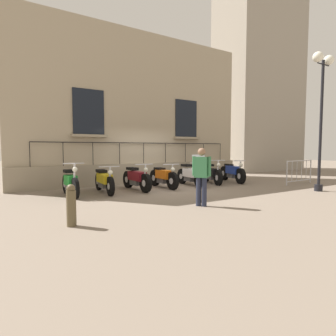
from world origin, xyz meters
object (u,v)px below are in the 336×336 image
(motorcycle_yellow, at_px, (104,181))
(motorcycle_orange, at_px, (163,177))
(motorcycle_black, at_px, (212,174))
(pedestrian_standing, at_px, (202,174))
(motorcycle_maroon, at_px, (137,179))
(bollard, at_px, (71,205))
(motorcycle_green, at_px, (70,183))
(motorcycle_white, at_px, (191,175))
(lamppost, at_px, (322,95))
(motorcycle_blue, at_px, (232,173))
(crowd_barrier, at_px, (299,171))

(motorcycle_yellow, relative_size, motorcycle_orange, 1.08)
(motorcycle_black, relative_size, pedestrian_standing, 1.23)
(motorcycle_maroon, xyz_separation_m, bollard, (3.68, -3.24, 0.00))
(motorcycle_maroon, xyz_separation_m, motorcycle_black, (0.03, 3.68, -0.01))
(motorcycle_green, relative_size, motorcycle_white, 0.95)
(motorcycle_green, relative_size, pedestrian_standing, 1.21)
(motorcycle_maroon, bearing_deg, lamppost, 55.76)
(motorcycle_black, xyz_separation_m, motorcycle_blue, (0.07, 1.18, 0.01))
(motorcycle_blue, bearing_deg, motorcycle_green, -90.75)
(motorcycle_green, xyz_separation_m, motorcycle_black, (0.02, 6.08, -0.00))
(motorcycle_green, bearing_deg, motorcycle_white, 89.14)
(motorcycle_black, bearing_deg, pedestrian_standing, -44.49)
(motorcycle_green, xyz_separation_m, motorcycle_yellow, (-0.07, 1.17, 0.00))
(motorcycle_black, distance_m, crowd_barrier, 3.81)
(motorcycle_maroon, height_order, motorcycle_blue, motorcycle_blue)
(motorcycle_orange, distance_m, motorcycle_blue, 3.69)
(motorcycle_white, relative_size, lamppost, 0.41)
(motorcycle_maroon, relative_size, lamppost, 0.42)
(motorcycle_maroon, xyz_separation_m, crowd_barrier, (2.20, 6.80, 0.14))
(motorcycle_green, relative_size, motorcycle_orange, 0.95)
(motorcycle_green, bearing_deg, motorcycle_maroon, 90.26)
(motorcycle_white, xyz_separation_m, bollard, (3.60, -5.71, -0.03))
(motorcycle_green, xyz_separation_m, motorcycle_orange, (0.02, 3.57, 0.00))
(motorcycle_green, distance_m, pedestrian_standing, 4.43)
(motorcycle_white, bearing_deg, motorcycle_yellow, -92.25)
(motorcycle_maroon, bearing_deg, motorcycle_yellow, -92.86)
(motorcycle_yellow, bearing_deg, motorcycle_maroon, 87.14)
(motorcycle_green, relative_size, lamppost, 0.39)
(motorcycle_orange, relative_size, motorcycle_black, 1.03)
(lamppost, bearing_deg, motorcycle_maroon, -124.24)
(motorcycle_orange, distance_m, lamppost, 6.52)
(motorcycle_black, bearing_deg, motorcycle_green, -90.21)
(bollard, xyz_separation_m, pedestrian_standing, (-0.13, 3.46, 0.45))
(motorcycle_white, xyz_separation_m, lamppost, (3.69, 3.08, 3.02))
(motorcycle_green, height_order, bollard, motorcycle_green)
(motorcycle_yellow, distance_m, crowd_barrier, 8.35)
(motorcycle_black, bearing_deg, motorcycle_blue, 86.47)
(motorcycle_black, bearing_deg, crowd_barrier, 55.25)
(motorcycle_orange, bearing_deg, motorcycle_black, 89.91)
(motorcycle_green, xyz_separation_m, motorcycle_blue, (0.09, 7.26, 0.01))
(lamppost, height_order, crowd_barrier, lamppost)
(lamppost, relative_size, crowd_barrier, 2.53)
(motorcycle_yellow, bearing_deg, motorcycle_blue, 88.43)
(motorcycle_maroon, distance_m, crowd_barrier, 7.15)
(motorcycle_blue, relative_size, bollard, 2.52)
(motorcycle_green, height_order, motorcycle_yellow, motorcycle_green)
(motorcycle_maroon, relative_size, motorcycle_black, 1.08)
(motorcycle_yellow, bearing_deg, motorcycle_green, -86.47)
(motorcycle_green, xyz_separation_m, lamppost, (3.76, 7.95, 3.06))
(motorcycle_maroon, height_order, crowd_barrier, crowd_barrier)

